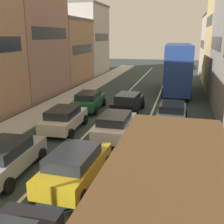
% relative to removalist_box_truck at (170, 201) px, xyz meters
% --- Properties ---
extents(sidewalk_left, '(2.60, 64.00, 0.14)m').
position_rel_removalist_box_truck_xyz_m(sidewalk_left, '(-10.40, 16.88, -1.90)').
color(sidewalk_left, '#B1B1B1').
rests_on(sidewalk_left, ground).
extents(lane_stripe_left, '(0.16, 60.00, 0.01)m').
position_rel_removalist_box_truck_xyz_m(lane_stripe_left, '(-5.40, 16.88, -1.97)').
color(lane_stripe_left, silver).
rests_on(lane_stripe_left, ground).
extents(lane_stripe_right, '(0.16, 60.00, 0.01)m').
position_rel_removalist_box_truck_xyz_m(lane_stripe_right, '(-2.00, 16.88, -1.97)').
color(lane_stripe_right, silver).
rests_on(lane_stripe_right, ground).
extents(building_row_left, '(7.20, 43.90, 13.46)m').
position_rel_removalist_box_truck_xyz_m(building_row_left, '(-15.70, 17.63, 3.52)').
color(building_row_left, tan).
rests_on(building_row_left, ground).
extents(removalist_box_truck, '(2.75, 7.72, 3.58)m').
position_rel_removalist_box_truck_xyz_m(removalist_box_truck, '(0.00, 0.00, 0.00)').
color(removalist_box_truck, '#A51E1E').
rests_on(removalist_box_truck, ground).
extents(sedan_centre_lane_second, '(2.17, 4.35, 1.49)m').
position_rel_removalist_box_truck_xyz_m(sedan_centre_lane_second, '(-3.88, 3.44, -1.18)').
color(sedan_centre_lane_second, '#B29319').
rests_on(sedan_centre_lane_second, ground).
extents(wagon_left_lane_second, '(2.24, 4.39, 1.49)m').
position_rel_removalist_box_truck_xyz_m(wagon_left_lane_second, '(-7.08, 3.46, -1.18)').
color(wagon_left_lane_second, gray).
rests_on(wagon_left_lane_second, ground).
extents(hatchback_centre_lane_third, '(2.08, 4.31, 1.49)m').
position_rel_removalist_box_truck_xyz_m(hatchback_centre_lane_third, '(-3.52, 8.97, -1.18)').
color(hatchback_centre_lane_third, silver).
rests_on(hatchback_centre_lane_third, ground).
extents(sedan_left_lane_third, '(2.21, 4.37, 1.49)m').
position_rel_removalist_box_truck_xyz_m(sedan_left_lane_third, '(-6.99, 9.45, -1.18)').
color(sedan_left_lane_third, beige).
rests_on(sedan_left_lane_third, ground).
extents(coupe_centre_lane_fourth, '(2.23, 4.38, 1.49)m').
position_rel_removalist_box_truck_xyz_m(coupe_centre_lane_fourth, '(-3.89, 14.89, -1.18)').
color(coupe_centre_lane_fourth, black).
rests_on(coupe_centre_lane_fourth, ground).
extents(sedan_left_lane_fourth, '(2.24, 4.39, 1.49)m').
position_rel_removalist_box_truck_xyz_m(sedan_left_lane_fourth, '(-7.11, 14.69, -1.18)').
color(sedan_left_lane_fourth, '#19592D').
rests_on(sedan_left_lane_fourth, ground).
extents(sedan_right_lane_behind_truck, '(2.21, 4.37, 1.49)m').
position_rel_removalist_box_truck_xyz_m(sedan_right_lane_behind_truck, '(-0.32, 6.84, -1.18)').
color(sedan_right_lane_behind_truck, '#194C8C').
rests_on(sedan_right_lane_behind_truck, ground).
extents(wagon_right_lane_far, '(2.12, 4.33, 1.49)m').
position_rel_removalist_box_truck_xyz_m(wagon_right_lane_far, '(-0.39, 12.59, -1.18)').
color(wagon_right_lane_far, '#759EB7').
rests_on(wagon_right_lane_far, ground).
extents(bus_mid_queue_primary, '(3.05, 10.57, 5.06)m').
position_rel_removalist_box_truck_xyz_m(bus_mid_queue_primary, '(-0.37, 23.77, 0.86)').
color(bus_mid_queue_primary, navy).
rests_on(bus_mid_queue_primary, ground).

